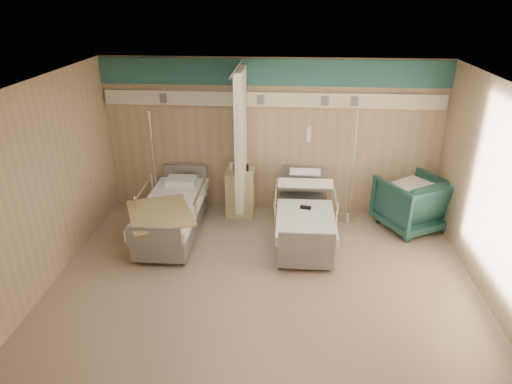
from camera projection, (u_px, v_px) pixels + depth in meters
ground at (263, 284)px, 6.49m from camera, size 6.00×5.00×0.00m
room_walls at (263, 155)px, 5.96m from camera, size 6.04×5.04×2.82m
bed_right at (304, 223)px, 7.50m from camera, size 1.00×2.16×0.63m
bed_left at (173, 219)px, 7.65m from camera, size 1.00×2.16×0.63m
bedside_cabinet at (240, 193)px, 8.35m from camera, size 0.50×0.48×0.85m
visitor_armchair at (411, 203)px, 7.86m from camera, size 1.36×1.37×0.93m
waffle_blanket at (415, 176)px, 7.65m from camera, size 0.84×0.83×0.07m
iv_stand_right at (350, 198)px, 8.14m from camera, size 0.37×0.37×2.05m
iv_stand_left at (157, 194)px, 8.35m from camera, size 0.35×0.35×1.96m
call_remote at (306, 207)px, 7.28m from camera, size 0.19×0.12×0.04m
tan_blanket at (160, 213)px, 7.09m from camera, size 1.31×1.43×0.04m
toiletry_bag at (243, 167)px, 8.20m from camera, size 0.21×0.15×0.11m
white_cup at (232, 166)px, 8.25m from camera, size 0.11×0.11×0.12m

